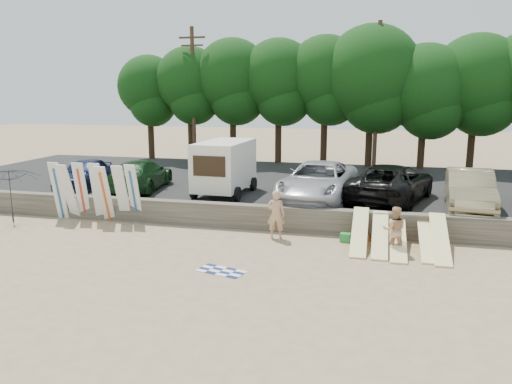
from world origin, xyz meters
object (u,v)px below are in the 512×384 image
(car_3, at_px, (391,183))
(cooler, at_px, (345,237))
(beach_umbrella, at_px, (11,195))
(car_2, at_px, (318,181))
(box_trailer, at_px, (225,165))
(beachgoer_a, at_px, (276,214))
(car_1, at_px, (140,175))
(beachgoer_b, at_px, (394,230))
(car_4, at_px, (470,190))
(car_0, at_px, (84,173))

(car_3, xyz_separation_m, cooler, (-1.67, -4.39, -1.37))
(beach_umbrella, bearing_deg, car_2, 19.15)
(box_trailer, xyz_separation_m, cooler, (5.96, -4.07, -1.95))
(box_trailer, height_order, beachgoer_a, box_trailer)
(box_trailer, xyz_separation_m, beachgoer_a, (3.35, -4.28, -1.17))
(car_1, relative_size, beachgoer_b, 3.11)
(box_trailer, bearing_deg, beachgoer_a, -49.73)
(beachgoer_a, bearing_deg, car_4, -159.98)
(cooler, bearing_deg, car_2, 118.46)
(cooler, distance_m, beach_umbrella, 14.12)
(box_trailer, height_order, beachgoer_b, box_trailer)
(car_1, relative_size, beachgoer_a, 2.74)
(cooler, bearing_deg, beach_umbrella, -171.03)
(car_0, height_order, beach_umbrella, beach_umbrella)
(beach_umbrella, bearing_deg, beachgoer_a, 1.42)
(beachgoer_a, bearing_deg, car_2, -111.05)
(car_1, relative_size, car_4, 1.02)
(beachgoer_b, bearing_deg, beach_umbrella, -5.41)
(cooler, bearing_deg, car_1, 164.98)
(cooler, height_order, beach_umbrella, beach_umbrella)
(car_4, bearing_deg, car_1, -178.28)
(car_4, bearing_deg, beach_umbrella, -163.63)
(cooler, bearing_deg, beachgoer_a, -168.40)
(car_3, bearing_deg, car_2, 25.39)
(car_4, bearing_deg, beachgoer_a, -149.19)
(car_3, relative_size, cooler, 15.81)
(car_1, distance_m, car_2, 8.86)
(car_1, height_order, car_3, car_3)
(car_1, relative_size, car_2, 0.84)
(car_3, xyz_separation_m, beach_umbrella, (-15.74, -4.89, -0.36))
(car_4, relative_size, cooler, 13.24)
(car_2, distance_m, beachgoer_b, 5.85)
(car_0, distance_m, beach_umbrella, 4.64)
(car_3, distance_m, beachgoer_b, 5.40)
(car_2, xyz_separation_m, car_3, (3.19, 0.53, -0.02))
(car_2, height_order, cooler, car_2)
(beachgoer_b, distance_m, beach_umbrella, 15.79)
(car_3, distance_m, beachgoer_a, 6.31)
(beachgoer_a, xyz_separation_m, cooler, (2.61, 0.21, -0.78))
(beachgoer_b, bearing_deg, car_4, -128.71)
(car_2, bearing_deg, beach_umbrella, -155.11)
(car_3, distance_m, beach_umbrella, 16.48)
(car_2, distance_m, car_3, 3.23)
(beachgoer_b, relative_size, beach_umbrella, 0.63)
(car_2, relative_size, beach_umbrella, 2.36)
(box_trailer, height_order, beach_umbrella, box_trailer)
(beach_umbrella, bearing_deg, box_trailer, 29.39)
(car_0, height_order, car_1, car_1)
(car_1, relative_size, beach_umbrella, 1.97)
(car_1, height_order, beachgoer_a, car_1)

